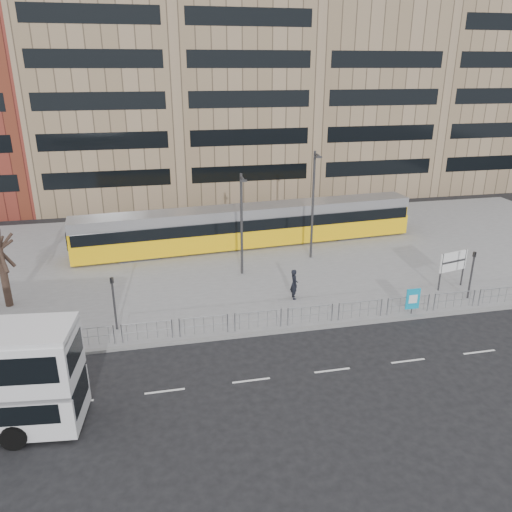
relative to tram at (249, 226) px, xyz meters
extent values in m
plane|color=black|center=(-1.52, -14.22, -1.77)|extent=(120.00, 120.00, 0.00)
cube|color=gray|center=(-1.52, -2.22, -1.70)|extent=(64.00, 24.00, 0.15)
cube|color=gray|center=(-1.52, -14.17, -1.70)|extent=(64.00, 0.25, 0.17)
cube|color=#937A5F|center=(-11.52, 19.78, 9.23)|extent=(14.00, 16.00, 22.00)
cube|color=#937A5F|center=(2.48, 19.78, 10.23)|extent=(14.00, 16.00, 24.00)
cube|color=#937A5F|center=(16.48, 19.78, 8.73)|extent=(14.00, 16.00, 21.00)
cube|color=#937A5F|center=(30.48, 19.78, 9.73)|extent=(14.00, 16.00, 23.00)
cylinder|color=#96989E|center=(0.48, -13.72, -0.57)|extent=(32.00, 0.05, 0.05)
cylinder|color=#96989E|center=(0.48, -13.72, -1.07)|extent=(32.00, 0.04, 0.04)
cube|color=white|center=(-0.52, -18.22, -1.77)|extent=(62.00, 0.12, 0.01)
cylinder|color=black|center=(-13.29, -20.68, -1.26)|extent=(1.05, 0.41, 1.02)
cylinder|color=black|center=(-13.00, -18.09, -1.26)|extent=(1.05, 0.41, 1.02)
cube|color=yellow|center=(0.00, 0.00, -0.69)|extent=(27.57, 4.77, 1.57)
cube|color=black|center=(0.00, 0.00, 0.39)|extent=(27.18, 4.78, 0.88)
cube|color=#A0A0A5|center=(0.00, 0.00, 1.22)|extent=(27.55, 4.56, 0.78)
cube|color=yellow|center=(13.09, 1.04, -0.05)|extent=(1.35, 2.29, 2.55)
cube|color=yellow|center=(-13.09, -1.04, -0.05)|extent=(1.35, 2.29, 2.55)
cylinder|color=#2D2D30|center=(0.00, 0.00, 0.04)|extent=(2.52, 2.52, 2.94)
cube|color=#2D2D30|center=(8.79, 0.70, -1.38)|extent=(3.13, 2.69, 0.49)
cube|color=#2D2D30|center=(-8.79, -0.70, -1.38)|extent=(3.13, 2.69, 0.49)
cylinder|color=#2D2D30|center=(10.30, -11.20, -0.36)|extent=(0.11, 0.11, 2.52)
cylinder|color=#2D2D30|center=(12.22, -10.75, -0.36)|extent=(0.11, 0.11, 2.52)
cube|color=white|center=(11.26, -10.97, 0.24)|extent=(2.15, 0.58, 1.31)
cylinder|color=#2D2D30|center=(6.98, -13.82, -1.20)|extent=(0.06, 0.06, 0.85)
cube|color=#0D95C3|center=(6.98, -13.82, -0.67)|extent=(0.85, 0.07, 1.27)
cube|color=white|center=(6.98, -13.85, -0.67)|extent=(0.53, 0.02, 0.53)
imported|color=black|center=(0.79, -10.39, -0.65)|extent=(0.47, 0.71, 1.94)
cylinder|color=#2D2D30|center=(-9.89, -12.14, -0.12)|extent=(0.12, 0.12, 3.00)
imported|color=#2D2D30|center=(-9.89, -12.14, 0.98)|extent=(0.23, 0.25, 1.00)
cylinder|color=#2D2D30|center=(11.48, -12.63, -0.12)|extent=(0.12, 0.12, 3.00)
imported|color=#2D2D30|center=(11.48, -12.63, 0.98)|extent=(0.17, 0.20, 1.00)
cylinder|color=#2D2D30|center=(-1.66, -5.75, 1.91)|extent=(0.18, 0.18, 7.07)
cylinder|color=#2D2D30|center=(-1.66, -6.15, 5.25)|extent=(0.14, 0.90, 0.14)
cube|color=#2D2D30|center=(-1.66, -6.60, 5.15)|extent=(0.45, 0.20, 0.12)
cylinder|color=#2D2D30|center=(4.03, -3.73, 2.40)|extent=(0.18, 0.18, 8.04)
cylinder|color=#2D2D30|center=(4.03, -4.13, 6.22)|extent=(0.14, 0.90, 0.14)
cube|color=#2D2D30|center=(4.03, -4.58, 6.12)|extent=(0.45, 0.20, 0.12)
cylinder|color=black|center=(-16.42, -7.78, 0.27)|extent=(0.44, 0.44, 3.79)
camera|label=1|loc=(-7.39, -37.57, 12.01)|focal=35.00mm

